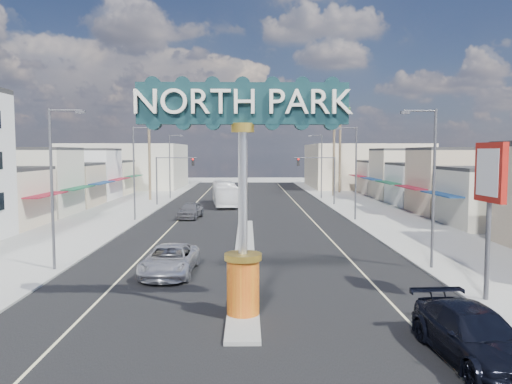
{
  "coord_description": "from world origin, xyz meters",
  "views": [
    {
      "loc": [
        0.17,
        -17.57,
        6.66
      ],
      "look_at": [
        0.7,
        12.41,
        4.22
      ],
      "focal_mm": 35.0,
      "sensor_mm": 36.0,
      "label": 1
    }
  ],
  "objects_px": {
    "streetlight_l_far": "(171,163)",
    "palm_right_mid": "(334,125)",
    "streetlight_r_far": "(320,163)",
    "gateway_sign": "(243,170)",
    "suv_left": "(170,260)",
    "suv_right": "(474,335)",
    "bank_pylon_sign": "(490,181)",
    "traffic_signal_left": "(171,171)",
    "palm_right_far": "(340,115)",
    "streetlight_l_near": "(55,181)",
    "streetlight_l_mid": "(136,168)",
    "streetlight_r_mid": "(354,168)",
    "palm_left_far": "(149,115)",
    "streetlight_r_near": "(431,180)",
    "traffic_signal_right": "(320,171)",
    "car_parked_left": "(190,210)"
  },
  "relations": [
    {
      "from": "streetlight_l_far",
      "to": "suv_left",
      "type": "relative_size",
      "value": 1.57
    },
    {
      "from": "gateway_sign",
      "to": "traffic_signal_left",
      "type": "bearing_deg",
      "value": 102.33
    },
    {
      "from": "gateway_sign",
      "to": "palm_right_mid",
      "type": "height_order",
      "value": "palm_right_mid"
    },
    {
      "from": "suv_right",
      "to": "bank_pylon_sign",
      "type": "distance_m",
      "value": 8.36
    },
    {
      "from": "gateway_sign",
      "to": "streetlight_l_far",
      "type": "relative_size",
      "value": 1.02
    },
    {
      "from": "gateway_sign",
      "to": "traffic_signal_left",
      "type": "relative_size",
      "value": 1.53
    },
    {
      "from": "streetlight_l_far",
      "to": "streetlight_r_near",
      "type": "relative_size",
      "value": 1.0
    },
    {
      "from": "palm_left_far",
      "to": "traffic_signal_right",
      "type": "bearing_deg",
      "value": -15.15
    },
    {
      "from": "palm_right_mid",
      "to": "suv_left",
      "type": "distance_m",
      "value": 50.85
    },
    {
      "from": "traffic_signal_left",
      "to": "palm_right_far",
      "type": "relative_size",
      "value": 0.43
    },
    {
      "from": "palm_right_far",
      "to": "traffic_signal_left",
      "type": "bearing_deg",
      "value": -143.33
    },
    {
      "from": "gateway_sign",
      "to": "streetlight_l_far",
      "type": "distance_m",
      "value": 51.1
    },
    {
      "from": "streetlight_l_mid",
      "to": "palm_right_far",
      "type": "height_order",
      "value": "palm_right_far"
    },
    {
      "from": "car_parked_left",
      "to": "streetlight_l_far",
      "type": "bearing_deg",
      "value": 110.98
    },
    {
      "from": "streetlight_l_near",
      "to": "palm_left_far",
      "type": "height_order",
      "value": "palm_left_far"
    },
    {
      "from": "suv_right",
      "to": "bank_pylon_sign",
      "type": "bearing_deg",
      "value": 57.47
    },
    {
      "from": "streetlight_l_far",
      "to": "palm_right_mid",
      "type": "height_order",
      "value": "palm_right_mid"
    },
    {
      "from": "suv_right",
      "to": "streetlight_r_mid",
      "type": "bearing_deg",
      "value": 80.67
    },
    {
      "from": "palm_right_far",
      "to": "streetlight_r_far",
      "type": "bearing_deg",
      "value": -114.55
    },
    {
      "from": "palm_left_far",
      "to": "streetlight_l_near",
      "type": "bearing_deg",
      "value": -86.33
    },
    {
      "from": "streetlight_l_near",
      "to": "suv_left",
      "type": "height_order",
      "value": "streetlight_l_near"
    },
    {
      "from": "bank_pylon_sign",
      "to": "traffic_signal_left",
      "type": "bearing_deg",
      "value": 112.73
    },
    {
      "from": "traffic_signal_right",
      "to": "streetlight_l_near",
      "type": "bearing_deg",
      "value": -119.99
    },
    {
      "from": "traffic_signal_left",
      "to": "suv_left",
      "type": "height_order",
      "value": "traffic_signal_left"
    },
    {
      "from": "palm_left_far",
      "to": "bank_pylon_sign",
      "type": "height_order",
      "value": "palm_left_far"
    },
    {
      "from": "streetlight_l_mid",
      "to": "streetlight_l_near",
      "type": "bearing_deg",
      "value": -90.0
    },
    {
      "from": "car_parked_left",
      "to": "bank_pylon_sign",
      "type": "xyz_separation_m",
      "value": [
        16.24,
        -28.04,
        4.55
      ]
    },
    {
      "from": "suv_right",
      "to": "traffic_signal_left",
      "type": "bearing_deg",
      "value": 105.77
    },
    {
      "from": "streetlight_l_near",
      "to": "palm_right_mid",
      "type": "distance_m",
      "value": 51.92
    },
    {
      "from": "palm_right_mid",
      "to": "palm_right_far",
      "type": "xyz_separation_m",
      "value": [
        2.0,
        6.0,
        1.78
      ]
    },
    {
      "from": "streetlight_r_far",
      "to": "gateway_sign",
      "type": "bearing_deg",
      "value": -101.78
    },
    {
      "from": "traffic_signal_left",
      "to": "palm_right_far",
      "type": "distance_m",
      "value": 31.22
    },
    {
      "from": "palm_left_far",
      "to": "palm_right_far",
      "type": "xyz_separation_m",
      "value": [
        28.0,
        12.0,
        0.89
      ]
    },
    {
      "from": "streetlight_l_mid",
      "to": "palm_right_far",
      "type": "xyz_separation_m",
      "value": [
        25.43,
        32.0,
        7.32
      ]
    },
    {
      "from": "streetlight_l_mid",
      "to": "streetlight_l_far",
      "type": "xyz_separation_m",
      "value": [
        0.0,
        22.0,
        0.0
      ]
    },
    {
      "from": "streetlight_l_mid",
      "to": "palm_left_far",
      "type": "height_order",
      "value": "palm_left_far"
    },
    {
      "from": "gateway_sign",
      "to": "palm_right_far",
      "type": "distance_m",
      "value": 62.2
    },
    {
      "from": "traffic_signal_left",
      "to": "car_parked_left",
      "type": "xyz_separation_m",
      "value": [
        3.68,
        -12.07,
        -3.45
      ]
    },
    {
      "from": "gateway_sign",
      "to": "streetlight_l_near",
      "type": "bearing_deg",
      "value": 142.45
    },
    {
      "from": "suv_right",
      "to": "bank_pylon_sign",
      "type": "xyz_separation_m",
      "value": [
        3.36,
        6.17,
        4.53
      ]
    },
    {
      "from": "suv_left",
      "to": "gateway_sign",
      "type": "bearing_deg",
      "value": -58.54
    },
    {
      "from": "traffic_signal_left",
      "to": "car_parked_left",
      "type": "distance_m",
      "value": 13.09
    },
    {
      "from": "suv_left",
      "to": "car_parked_left",
      "type": "relative_size",
      "value": 1.19
    },
    {
      "from": "streetlight_r_mid",
      "to": "streetlight_l_far",
      "type": "bearing_deg",
      "value": 133.48
    },
    {
      "from": "palm_right_far",
      "to": "streetlight_r_mid",
      "type": "bearing_deg",
      "value": -98.12
    },
    {
      "from": "traffic_signal_left",
      "to": "palm_right_far",
      "type": "height_order",
      "value": "palm_right_far"
    },
    {
      "from": "streetlight_l_far",
      "to": "streetlight_r_far",
      "type": "xyz_separation_m",
      "value": [
        20.87,
        0.0,
        0.0
      ]
    },
    {
      "from": "streetlight_l_far",
      "to": "streetlight_r_far",
      "type": "distance_m",
      "value": 20.87
    },
    {
      "from": "streetlight_l_mid",
      "to": "bank_pylon_sign",
      "type": "bearing_deg",
      "value": -50.97
    },
    {
      "from": "suv_right",
      "to": "streetlight_l_far",
      "type": "bearing_deg",
      "value": 104.24
    }
  ]
}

